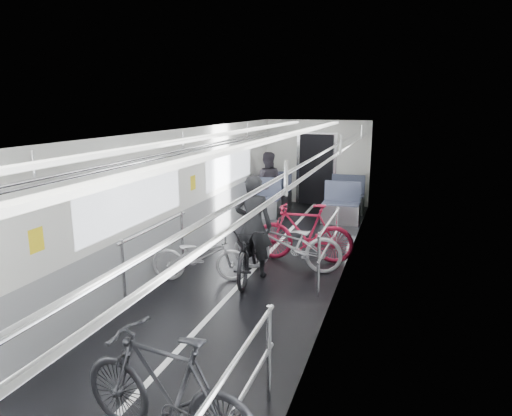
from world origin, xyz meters
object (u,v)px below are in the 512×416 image
Objects in this scene: bike_aisle at (251,250)px; person_seated at (267,183)px; bike_right_near at (167,389)px; bike_right_far at (304,233)px; person_standing at (253,226)px; bike_left_far at (200,256)px; bike_right_mid at (287,244)px.

bike_aisle is 1.10× the size of person_seated.
bike_right_far is (0.09, 4.94, 0.01)m from bike_right_near.
person_standing reaches higher than bike_right_far.
person_seated is (-1.09, 4.41, -0.05)m from person_standing.
person_seated is at bearing 95.60° from bike_aisle.
bike_right_near is (1.32, -3.49, 0.12)m from bike_left_far.
bike_left_far is 1.51m from bike_right_mid.
bike_aisle is at bearing -78.83° from bike_left_far.
bike_aisle reaches higher than bike_left_far.
person_standing reaches higher than bike_aisle.
bike_aisle is at bearing 78.35° from person_standing.
bike_left_far is 4.94m from person_seated.
bike_right_near is 1.03× the size of person_standing.
bike_right_far is 1.01× the size of bike_aisle.
person_seated is at bearing -165.16° from bike_right_mid.
bike_left_far is at bearing -150.92° from bike_right_near.
person_standing is (-0.49, -0.35, 0.37)m from bike_right_mid.
person_standing is at bearing -73.63° from bike_left_far.
person_seated reaches higher than bike_left_far.
bike_right_mid reaches higher than bike_aisle.
bike_right_mid is at bearing 99.80° from person_seated.
bike_right_mid is 4.37m from person_seated.
person_seated reaches higher than bike_right_mid.
bike_aisle is (-0.51, -0.45, -0.03)m from bike_right_mid.
bike_right_near reaches higher than bike_aisle.
bike_left_far is 0.87× the size of bike_right_far.
bike_right_near is 0.98× the size of bike_right_far.
bike_right_mid is at bearing -148.60° from person_standing.
bike_right_mid is 1.05× the size of bike_right_far.
bike_right_far is 1.12× the size of person_seated.
person_seated reaches higher than bike_aisle.
bike_left_far is 0.83× the size of bike_right_mid.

